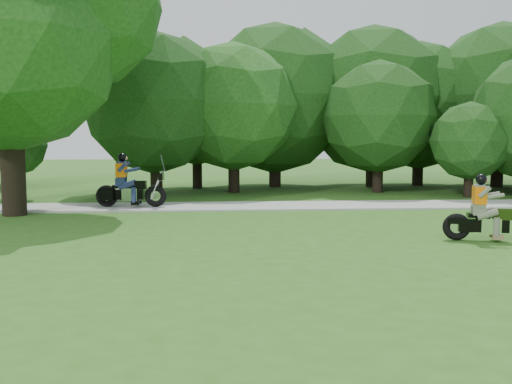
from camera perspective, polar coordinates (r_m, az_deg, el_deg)
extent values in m
plane|color=#335A19|center=(11.59, 19.98, -6.05)|extent=(100.00, 100.00, 0.00)
cube|color=#A5A5A0|center=(19.07, 10.15, -1.30)|extent=(60.00, 2.20, 0.06)
cylinder|color=black|center=(23.93, 12.07, 1.87)|extent=(0.43, 0.43, 1.60)
sphere|color=#133A11|center=(23.90, 12.18, 7.38)|extent=(4.62, 4.62, 4.62)
cylinder|color=black|center=(22.35, -22.76, 0.88)|extent=(0.31, 0.31, 1.25)
sphere|color=#133A11|center=(22.30, -22.88, 4.30)|extent=(2.18, 2.18, 2.18)
cylinder|color=black|center=(27.95, 15.87, 2.49)|extent=(0.50, 0.50, 1.80)
sphere|color=#133A11|center=(27.96, 16.03, 8.30)|extent=(5.96, 5.96, 5.96)
cylinder|color=black|center=(22.94, 20.48, 0.95)|extent=(0.35, 0.35, 1.17)
sphere|color=#133A11|center=(22.88, 20.61, 4.81)|extent=(2.96, 2.96, 2.96)
cylinder|color=black|center=(23.13, -9.94, 2.00)|extent=(0.48, 0.48, 1.77)
sphere|color=#133A11|center=(23.13, -10.05, 8.76)|extent=(5.67, 5.67, 5.67)
cylinder|color=black|center=(28.27, 22.97, 2.29)|extent=(0.54, 0.54, 1.80)
sphere|color=#133A11|center=(28.29, 23.21, 8.62)|extent=(6.84, 6.84, 6.84)
cylinder|color=black|center=(23.42, -2.22, 2.16)|extent=(0.46, 0.46, 1.80)
sphere|color=#194D16|center=(23.42, -2.24, 8.53)|extent=(5.24, 5.24, 5.24)
cylinder|color=black|center=(25.49, -5.90, 2.40)|extent=(0.42, 0.42, 1.80)
sphere|color=#133A11|center=(25.47, -5.95, 7.70)|extent=(4.48, 4.48, 4.48)
cylinder|color=black|center=(26.87, 11.50, 2.47)|extent=(0.54, 0.54, 1.80)
sphere|color=#133A11|center=(26.89, 11.63, 9.06)|extent=(6.74, 6.74, 6.74)
cylinder|color=black|center=(26.09, 1.91, 2.49)|extent=(0.54, 0.54, 1.80)
sphere|color=#133A11|center=(26.11, 1.93, 9.33)|extent=(6.81, 6.81, 6.81)
cylinder|color=black|center=(17.83, -23.21, 4.55)|extent=(0.68, 0.68, 4.20)
sphere|color=#194D16|center=(18.04, -23.57, 13.79)|extent=(6.40, 6.40, 6.40)
sphere|color=#194D16|center=(18.54, -17.47, 17.53)|extent=(5.12, 5.12, 5.12)
torus|color=black|center=(13.25, 19.41, -3.30)|extent=(0.62, 0.31, 0.60)
cube|color=black|center=(13.35, 21.76, -3.14)|extent=(1.06, 0.46, 0.27)
cube|color=silver|center=(13.38, 22.37, -3.14)|extent=(0.47, 0.38, 0.34)
cube|color=black|center=(13.39, 23.38, -2.06)|extent=(0.49, 0.36, 0.22)
cube|color=black|center=(13.29, 21.30, -2.19)|extent=(0.50, 0.37, 0.09)
cube|color=#656955|center=(13.28, 21.32, -1.68)|extent=(0.33, 0.38, 0.20)
cube|color=#656955|center=(13.25, 21.44, -0.36)|extent=(0.30, 0.40, 0.48)
cube|color=orange|center=(13.25, 21.44, -0.29)|extent=(0.34, 0.44, 0.38)
sphere|color=black|center=(13.23, 21.60, 1.18)|extent=(0.24, 0.24, 0.24)
torus|color=black|center=(18.62, -14.70, -0.39)|extent=(0.71, 0.23, 0.70)
torus|color=black|center=(18.32, -10.01, -0.39)|extent=(0.71, 0.23, 0.70)
cube|color=black|center=(18.49, -12.94, -0.23)|extent=(1.12, 0.30, 0.32)
cube|color=silver|center=(18.46, -12.47, -0.23)|extent=(0.49, 0.36, 0.40)
cube|color=black|center=(18.38, -11.74, 0.69)|extent=(0.53, 0.32, 0.26)
cube|color=black|center=(18.49, -13.33, 0.56)|extent=(0.53, 0.34, 0.10)
cylinder|color=silver|center=(18.28, -9.90, 0.70)|extent=(0.40, 0.06, 0.89)
cylinder|color=silver|center=(18.23, -9.40, 2.04)|extent=(0.07, 0.64, 0.04)
cube|color=black|center=(18.39, -14.71, -0.30)|extent=(0.42, 0.14, 0.34)
cube|color=black|center=(18.81, -14.40, -0.17)|extent=(0.42, 0.14, 0.34)
cube|color=#1C254C|center=(18.48, -13.34, 0.99)|extent=(0.32, 0.39, 0.24)
cube|color=#1C254C|center=(18.45, -13.30, 2.10)|extent=(0.28, 0.43, 0.56)
cube|color=orange|center=(18.45, -13.30, 2.16)|extent=(0.31, 0.47, 0.44)
sphere|color=black|center=(18.43, -13.24, 3.40)|extent=(0.28, 0.28, 0.28)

